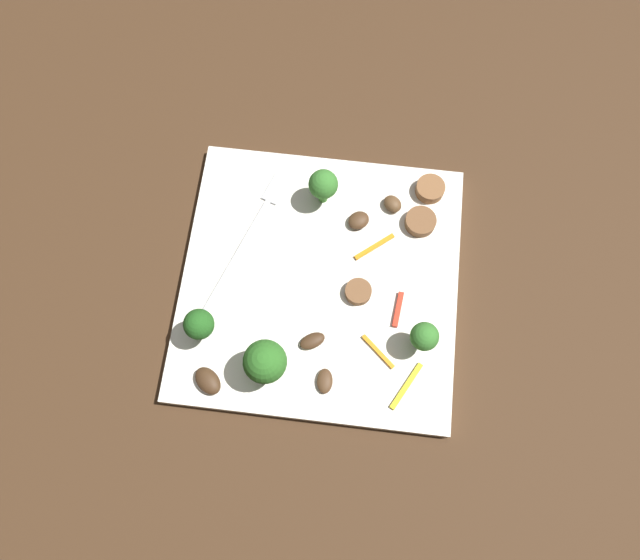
% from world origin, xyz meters
% --- Properties ---
extents(ground_plane, '(1.40, 1.40, 0.00)m').
position_xyz_m(ground_plane, '(0.00, 0.00, 0.00)').
color(ground_plane, '#422B19').
extents(plate, '(0.29, 0.29, 0.01)m').
position_xyz_m(plate, '(0.00, 0.00, 0.01)').
color(plate, white).
rests_on(plate, ground_plane).
extents(fork, '(0.17, 0.07, 0.00)m').
position_xyz_m(fork, '(0.04, 0.08, 0.02)').
color(fork, silver).
rests_on(fork, plate).
extents(broccoli_floret_0, '(0.03, 0.03, 0.05)m').
position_xyz_m(broccoli_floret_0, '(-0.06, -0.11, 0.05)').
color(broccoli_floret_0, '#408630').
rests_on(broccoli_floret_0, plate).
extents(broccoli_floret_1, '(0.04, 0.04, 0.06)m').
position_xyz_m(broccoli_floret_1, '(-0.10, 0.04, 0.05)').
color(broccoli_floret_1, '#347525').
rests_on(broccoli_floret_1, plate).
extents(broccoli_floret_2, '(0.03, 0.03, 0.05)m').
position_xyz_m(broccoli_floret_2, '(-0.07, 0.11, 0.05)').
color(broccoli_floret_2, '#296420').
rests_on(broccoli_floret_2, plate).
extents(broccoli_floret_3, '(0.03, 0.03, 0.05)m').
position_xyz_m(broccoli_floret_3, '(0.09, 0.01, 0.05)').
color(broccoli_floret_3, '#408630').
rests_on(broccoli_floret_3, plate).
extents(sausage_slice_0, '(0.03, 0.03, 0.01)m').
position_xyz_m(sausage_slice_0, '(-0.01, -0.04, 0.02)').
color(sausage_slice_0, brown).
rests_on(sausage_slice_0, plate).
extents(sausage_slice_1, '(0.04, 0.04, 0.01)m').
position_xyz_m(sausage_slice_1, '(0.12, -0.11, 0.02)').
color(sausage_slice_1, brown).
rests_on(sausage_slice_1, plate).
extents(sausage_slice_2, '(0.05, 0.05, 0.01)m').
position_xyz_m(sausage_slice_2, '(0.08, -0.10, 0.02)').
color(sausage_slice_2, brown).
rests_on(sausage_slice_2, plate).
extents(mushroom_0, '(0.03, 0.03, 0.01)m').
position_xyz_m(mushroom_0, '(-0.07, 0.00, 0.02)').
color(mushroom_0, '#422B19').
rests_on(mushroom_0, plate).
extents(mushroom_1, '(0.03, 0.03, 0.01)m').
position_xyz_m(mushroom_1, '(0.09, -0.07, 0.02)').
color(mushroom_1, brown).
rests_on(mushroom_1, plate).
extents(mushroom_2, '(0.03, 0.02, 0.01)m').
position_xyz_m(mushroom_2, '(-0.11, -0.02, 0.02)').
color(mushroom_2, '#4C331E').
rests_on(mushroom_2, plate).
extents(mushroom_3, '(0.04, 0.04, 0.01)m').
position_xyz_m(mushroom_3, '(-0.12, 0.10, 0.02)').
color(mushroom_3, '#422B19').
rests_on(mushroom_3, plate).
extents(mushroom_4, '(0.03, 0.03, 0.01)m').
position_xyz_m(mushroom_4, '(0.07, -0.03, 0.02)').
color(mushroom_4, '#4C331E').
rests_on(mushroom_4, plate).
extents(pepper_strip_0, '(0.03, 0.04, 0.00)m').
position_xyz_m(pepper_strip_0, '(-0.07, -0.07, 0.02)').
color(pepper_strip_0, orange).
rests_on(pepper_strip_0, plate).
extents(pepper_strip_1, '(0.04, 0.01, 0.00)m').
position_xyz_m(pepper_strip_1, '(-0.02, -0.08, 0.02)').
color(pepper_strip_1, red).
rests_on(pepper_strip_1, plate).
extents(pepper_strip_2, '(0.05, 0.03, 0.00)m').
position_xyz_m(pepper_strip_2, '(-0.10, -0.10, 0.02)').
color(pepper_strip_2, yellow).
rests_on(pepper_strip_2, plate).
extents(pepper_strip_3, '(0.03, 0.04, 0.00)m').
position_xyz_m(pepper_strip_3, '(0.04, -0.05, 0.02)').
color(pepper_strip_3, orange).
rests_on(pepper_strip_3, plate).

